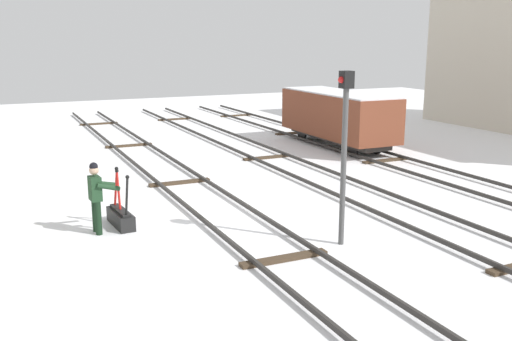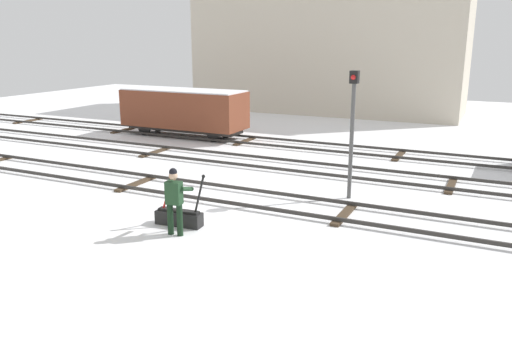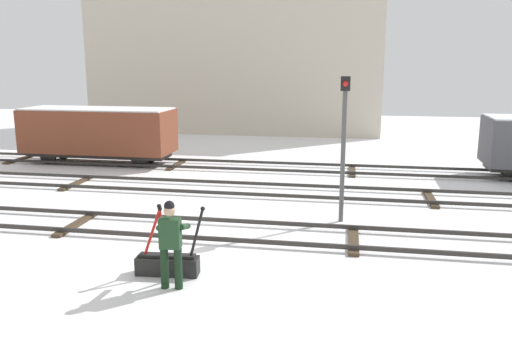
% 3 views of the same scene
% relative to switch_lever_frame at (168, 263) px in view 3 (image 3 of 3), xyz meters
% --- Properties ---
extents(ground_plane, '(60.00, 60.00, 0.00)m').
position_rel_switch_lever_frame_xyz_m(ground_plane, '(0.12, 2.56, -0.25)').
color(ground_plane, white).
extents(track_main_line, '(44.00, 1.94, 0.18)m').
position_rel_switch_lever_frame_xyz_m(track_main_line, '(0.12, 2.56, -0.14)').
color(track_main_line, '#2D2B28').
rests_on(track_main_line, ground_plane).
extents(track_siding_near, '(44.00, 1.94, 0.18)m').
position_rel_switch_lever_frame_xyz_m(track_siding_near, '(0.12, 6.76, -0.13)').
color(track_siding_near, '#2D2B28').
rests_on(track_siding_near, ground_plane).
extents(track_siding_far, '(44.00, 1.94, 0.18)m').
position_rel_switch_lever_frame_xyz_m(track_siding_far, '(0.12, 10.49, -0.14)').
color(track_siding_far, '#2D2B28').
rests_on(track_siding_far, ground_plane).
extents(switch_lever_frame, '(1.41, 0.46, 1.45)m').
position_rel_switch_lever_frame_xyz_m(switch_lever_frame, '(0.00, 0.00, 0.00)').
color(switch_lever_frame, black).
rests_on(switch_lever_frame, ground_plane).
extents(rail_worker, '(0.57, 0.68, 1.69)m').
position_rel_switch_lever_frame_xyz_m(rail_worker, '(0.29, -0.58, 0.70)').
color(rail_worker, black).
rests_on(rail_worker, ground_plane).
extents(signal_post, '(0.24, 0.32, 3.79)m').
position_rel_switch_lever_frame_xyz_m(signal_post, '(3.32, 4.14, 2.08)').
color(signal_post, '#4C4C4C').
rests_on(signal_post, ground_plane).
extents(apartment_building, '(17.50, 5.95, 8.98)m').
position_rel_switch_lever_frame_xyz_m(apartment_building, '(-3.38, 22.53, 4.25)').
color(apartment_building, beige).
rests_on(apartment_building, ground_plane).
extents(freight_car_far_end, '(6.19, 2.11, 2.30)m').
position_rel_switch_lever_frame_xyz_m(freight_car_far_end, '(-6.71, 10.49, 1.08)').
color(freight_car_far_end, '#2D2B28').
rests_on(freight_car_far_end, ground_plane).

